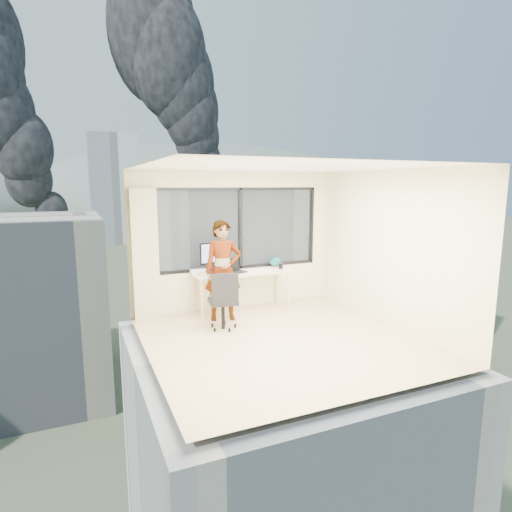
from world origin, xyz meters
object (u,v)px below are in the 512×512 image
monitor (214,257)px  handbag (276,262)px  chair (223,300)px  laptop (236,266)px  game_console (200,271)px  desk (242,291)px  person (223,271)px

monitor → handbag: 1.33m
chair → laptop: 1.03m
laptop → game_console: bearing=143.4°
monitor → handbag: bearing=-9.6°
desk → chair: bearing=-128.8°
desk → monitor: (-0.51, 0.10, 0.67)m
monitor → game_console: bearing=148.7°
desk → game_console: (-0.76, 0.17, 0.41)m
chair → handbag: bearing=42.9°
desk → monitor: 0.85m
laptop → person: bearing=-156.7°
person → laptop: bearing=53.6°
person → handbag: size_ratio=7.12×
game_console → handbag: size_ratio=1.21×
desk → laptop: (-0.13, -0.02, 0.49)m
desk → handbag: 0.95m
desk → chair: size_ratio=1.81×
desk → handbag: handbag is taller
person → monitor: bearing=104.1°
chair → desk: bearing=59.2°
chair → person: bearing=78.2°
chair → handbag: chair is taller
desk → chair: 1.06m
desk → monitor: size_ratio=3.06×
handbag → laptop: bearing=-175.4°
monitor → handbag: monitor is taller
chair → handbag: (1.46, 1.02, 0.35)m
handbag → desk: bearing=-174.8°
desk → handbag: (0.80, 0.20, 0.47)m
desk → handbag: size_ratio=7.30×
person → handbag: person is taller
monitor → person: bearing=-101.1°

